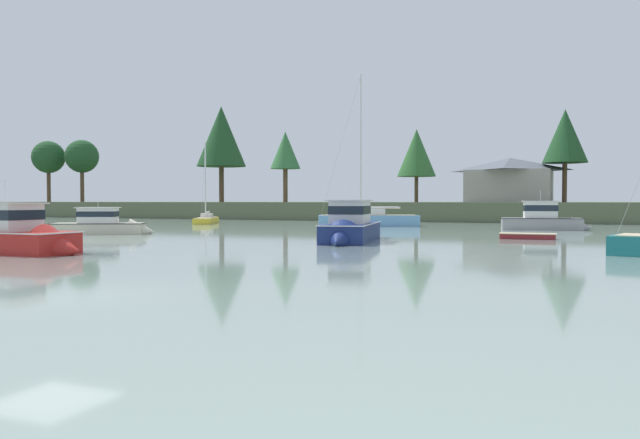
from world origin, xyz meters
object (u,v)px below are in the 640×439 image
at_px(cruiser_navy, 349,232).
at_px(cruiser_red, 15,241).
at_px(cruiser_cream, 108,228).
at_px(cruiser_grey, 548,223).
at_px(sailboat_yellow, 206,221).
at_px(dinghy_maroon, 528,237).
at_px(sailboat_skyblue, 369,223).

bearing_deg(cruiser_navy, cruiser_red, -130.54).
xyz_separation_m(cruiser_cream, cruiser_grey, (28.36, 18.39, 0.13)).
bearing_deg(sailboat_yellow, cruiser_navy, -42.87).
bearing_deg(cruiser_navy, dinghy_maroon, 36.28).
distance_m(sailboat_skyblue, sailboat_yellow, 18.10).
distance_m(cruiser_red, cruiser_navy, 17.19).
height_order(cruiser_navy, cruiser_grey, cruiser_navy).
xyz_separation_m(dinghy_maroon, cruiser_grey, (0.53, 13.01, 0.46)).
distance_m(cruiser_navy, cruiser_cream, 18.66).
bearing_deg(cruiser_grey, cruiser_red, -122.49).
bearing_deg(cruiser_red, sailboat_skyblue, 81.10).
bearing_deg(cruiser_red, sailboat_yellow, 109.83).
bearing_deg(dinghy_maroon, cruiser_grey, 87.66).
distance_m(cruiser_navy, dinghy_maroon, 11.44).
bearing_deg(sailboat_skyblue, sailboat_yellow, 177.02).
bearing_deg(cruiser_cream, cruiser_grey, 32.97).
distance_m(dinghy_maroon, sailboat_yellow, 36.50).
height_order(dinghy_maroon, cruiser_grey, cruiser_grey).
height_order(sailboat_skyblue, cruiser_cream, sailboat_skyblue).
bearing_deg(cruiser_grey, dinghy_maroon, -92.34).
relative_size(sailboat_skyblue, sailboat_yellow, 1.67).
bearing_deg(cruiser_cream, sailboat_yellow, 104.22).
relative_size(cruiser_red, cruiser_navy, 0.87).
bearing_deg(cruiser_red, dinghy_maroon, 44.21).
distance_m(cruiser_red, sailboat_skyblue, 34.71).
bearing_deg(sailboat_yellow, cruiser_red, -70.17).
bearing_deg(cruiser_navy, sailboat_yellow, 137.13).
xyz_separation_m(sailboat_skyblue, cruiser_grey, (15.55, -1.45, 0.28)).
distance_m(cruiser_navy, cruiser_grey, 22.05).
relative_size(dinghy_maroon, cruiser_grey, 0.47).
distance_m(cruiser_red, cruiser_cream, 16.25).
bearing_deg(sailboat_skyblue, cruiser_navy, -74.70).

